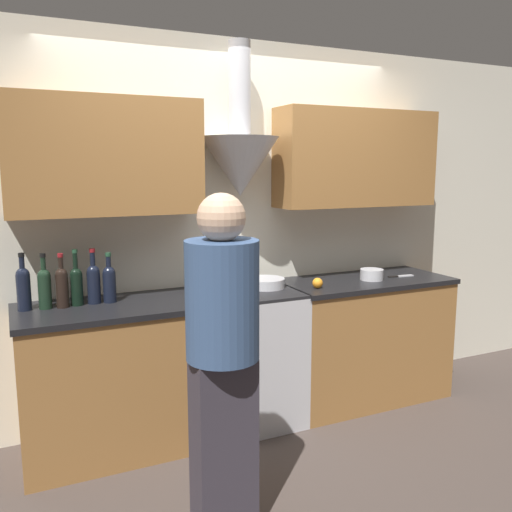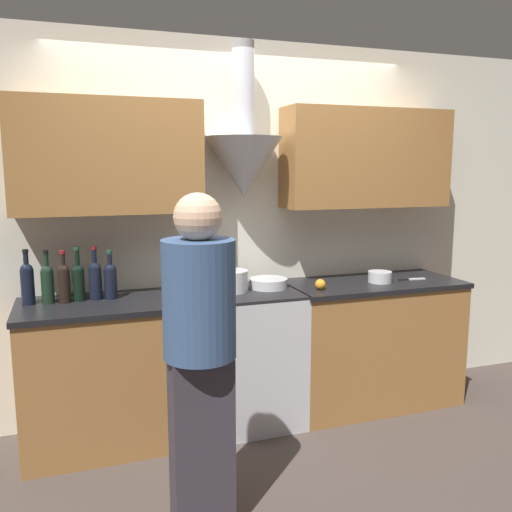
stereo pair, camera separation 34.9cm
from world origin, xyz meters
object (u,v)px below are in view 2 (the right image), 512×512
Objects in this scene: mixing_bowl at (268,283)px; wine_bottle_2 at (64,281)px; person_foreground_left at (200,350)px; wine_bottle_1 at (47,282)px; wine_bottle_3 at (78,280)px; wine_bottle_5 at (110,279)px; saucepan at (380,277)px; stock_pot at (230,281)px; stove_range at (251,355)px; wine_bottle_4 at (95,278)px; orange_fruit at (320,284)px; wine_bottle_0 at (27,281)px.

wine_bottle_2 is at bearing 178.95° from mixing_bowl.
wine_bottle_1 is at bearing 122.57° from person_foreground_left.
wine_bottle_1 is 0.18m from wine_bottle_3.
wine_bottle_1 reaches higher than wine_bottle_5.
wine_bottle_2 is at bearing -177.45° from wine_bottle_5.
stock_pot is at bearing 176.01° from saucepan.
wine_bottle_3 reaches higher than stove_range.
wine_bottle_2 is 1.91× the size of saucepan.
stock_pot is at bearing -4.11° from wine_bottle_4.
stove_range is at bearing -4.21° from wine_bottle_3.
wine_bottle_1 is 0.10m from wine_bottle_2.
mixing_bowl is at bearing 173.65° from saucepan.
stove_range is 0.57× the size of person_foreground_left.
saucepan reaches higher than orange_fruit.
wine_bottle_4 reaches higher than orange_fruit.
mixing_bowl is 0.35m from orange_fruit.
wine_bottle_4 is 1.29× the size of mixing_bowl.
stove_range is at bearing -3.04° from wine_bottle_2.
wine_bottle_2 reaches higher than orange_fruit.
wine_bottle_0 reaches higher than saucepan.
stove_range is 5.45× the size of saucepan.
wine_bottle_3 is at bearing 172.30° from orange_fruit.
mixing_bowl is 1.27m from person_foreground_left.
orange_fruit is at bearing -171.53° from saucepan.
wine_bottle_4 is 0.09m from wine_bottle_5.
stock_pot is 0.91× the size of mixing_bowl.
wine_bottle_3 reaches higher than wine_bottle_2.
wine_bottle_2 is 0.20× the size of person_foreground_left.
orange_fruit reaches higher than stove_range.
wine_bottle_5 reaches higher than mixing_bowl.
wine_bottle_4 is 1.17m from person_foreground_left.
wine_bottle_0 is 1.41× the size of stock_pot.
wine_bottle_4 is at bearing 171.60° from orange_fruit.
orange_fruit is at bearing -8.53° from wine_bottle_5.
wine_bottle_3 is (0.29, -0.01, -0.01)m from wine_bottle_0.
orange_fruit is 0.51m from saucepan.
orange_fruit is (1.45, -0.21, -0.10)m from wine_bottle_4.
mixing_bowl is 0.83m from saucepan.
wine_bottle_1 is at bearing 176.61° from stove_range.
wine_bottle_5 is (0.19, -0.01, -0.01)m from wine_bottle_3.
wine_bottle_5 is (0.48, -0.01, -0.01)m from wine_bottle_0.
wine_bottle_1 is 1.01× the size of wine_bottle_2.
wine_bottle_0 is 4.67× the size of orange_fruit.
wine_bottle_3 reaches higher than saucepan.
stock_pot is (1.04, -0.04, -0.06)m from wine_bottle_2.
wine_bottle_1 reaches higher than stove_range.
wine_bottle_2 is 0.18m from wine_bottle_4.
stove_range is 1.25m from wine_bottle_3.
wine_bottle_4 is at bearing 175.11° from stove_range.
person_foreground_left is (0.59, -1.06, -0.15)m from wine_bottle_2.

